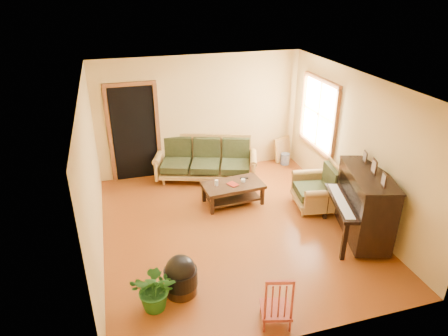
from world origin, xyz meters
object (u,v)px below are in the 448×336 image
object	(u,v)px
sofa	(206,160)
red_chair	(277,297)
potted_plant	(156,288)
coffee_table	(233,193)
armchair	(315,187)
piano	(364,206)
footstool	(181,279)
ceramic_crock	(285,159)

from	to	relation	value
sofa	red_chair	size ratio (longest dim) A/B	2.63
sofa	potted_plant	distance (m)	3.83
sofa	coffee_table	size ratio (longest dim) A/B	1.84
coffee_table	armchair	xyz separation A→B (m)	(1.45, -0.59, 0.24)
red_chair	coffee_table	bearing A→B (deg)	97.45
piano	armchair	bearing A→B (deg)	120.26
armchair	potted_plant	size ratio (longest dim) A/B	1.33
sofa	piano	bearing A→B (deg)	-35.78
coffee_table	red_chair	distance (m)	3.05
coffee_table	footstool	xyz separation A→B (m)	(-1.43, -2.16, 0.01)
red_chair	potted_plant	distance (m)	1.58
red_chair	ceramic_crock	size ratio (longest dim) A/B	3.06
coffee_table	sofa	bearing A→B (deg)	102.84
coffee_table	footstool	bearing A→B (deg)	-123.58
red_chair	footstool	bearing A→B (deg)	155.21
sofa	footstool	bearing A→B (deg)	-90.38
coffee_table	ceramic_crock	bearing A→B (deg)	38.51
potted_plant	coffee_table	bearing A→B (deg)	52.65
armchair	ceramic_crock	world-z (taller)	armchair
piano	footstool	distance (m)	3.22
sofa	red_chair	distance (m)	4.17
footstool	red_chair	xyz separation A→B (m)	(1.06, -0.87, 0.18)
armchair	ceramic_crock	distance (m)	2.00
ceramic_crock	potted_plant	xyz separation A→B (m)	(-3.52, -3.73, 0.20)
sofa	piano	xyz separation A→B (m)	(2.00, -2.85, 0.16)
armchair	piano	world-z (taller)	piano
coffee_table	armchair	bearing A→B (deg)	-21.97
armchair	red_chair	world-z (taller)	armchair
armchair	footstool	distance (m)	3.29
footstool	ceramic_crock	xyz separation A→B (m)	(3.16, 3.53, -0.09)
coffee_table	ceramic_crock	world-z (taller)	coffee_table
coffee_table	footstool	distance (m)	2.59
sofa	red_chair	xyz separation A→B (m)	(-0.11, -4.17, -0.05)
ceramic_crock	footstool	bearing A→B (deg)	-131.81
red_chair	armchair	bearing A→B (deg)	67.65
sofa	potted_plant	size ratio (longest dim) A/B	3.18
ceramic_crock	potted_plant	world-z (taller)	potted_plant
armchair	footstool	size ratio (longest dim) A/B	1.90
ceramic_crock	sofa	bearing A→B (deg)	-173.42
footstool	ceramic_crock	bearing A→B (deg)	48.19
potted_plant	armchair	bearing A→B (deg)	28.61
footstool	red_chair	size ratio (longest dim) A/B	0.58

